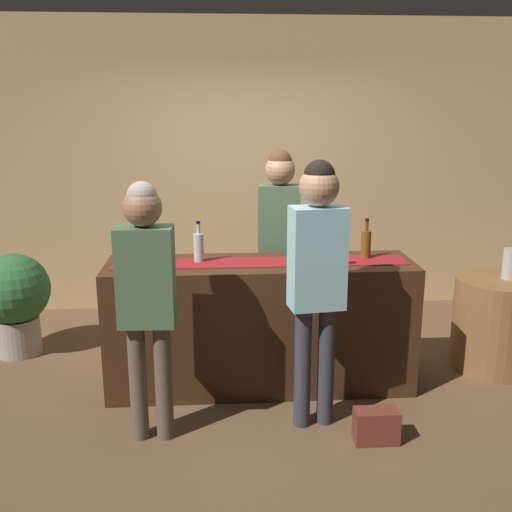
# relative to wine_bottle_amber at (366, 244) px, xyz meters

# --- Properties ---
(ground_plane) EXTENTS (10.00, 10.00, 0.00)m
(ground_plane) POSITION_rel_wine_bottle_amber_xyz_m (-0.79, -0.07, -1.08)
(ground_plane) COLOR brown
(back_wall) EXTENTS (6.00, 0.12, 2.90)m
(back_wall) POSITION_rel_wine_bottle_amber_xyz_m (-0.79, 1.83, 0.37)
(back_wall) COLOR tan
(back_wall) RESTS_ON ground
(bar_counter) EXTENTS (2.24, 0.60, 0.96)m
(bar_counter) POSITION_rel_wine_bottle_amber_xyz_m (-0.79, -0.07, -0.59)
(bar_counter) COLOR #3D2314
(bar_counter) RESTS_ON ground
(counter_runner_cloth) EXTENTS (2.13, 0.28, 0.01)m
(counter_runner_cloth) POSITION_rel_wine_bottle_amber_xyz_m (-0.79, -0.07, -0.11)
(counter_runner_cloth) COLOR maroon
(counter_runner_cloth) RESTS_ON bar_counter
(wine_bottle_amber) EXTENTS (0.07, 0.07, 0.30)m
(wine_bottle_amber) POSITION_rel_wine_bottle_amber_xyz_m (0.00, 0.00, 0.00)
(wine_bottle_amber) COLOR brown
(wine_bottle_amber) RESTS_ON bar_counter
(wine_bottle_green) EXTENTS (0.07, 0.07, 0.30)m
(wine_bottle_green) POSITION_rel_wine_bottle_amber_xyz_m (-0.51, -0.10, 0.00)
(wine_bottle_green) COLOR #194723
(wine_bottle_green) RESTS_ON bar_counter
(wine_bottle_clear) EXTENTS (0.07, 0.07, 0.30)m
(wine_bottle_clear) POSITION_rel_wine_bottle_amber_xyz_m (-1.23, -0.02, 0.00)
(wine_bottle_clear) COLOR #B2C6C1
(wine_bottle_clear) RESTS_ON bar_counter
(wine_glass_near_customer) EXTENTS (0.07, 0.07, 0.14)m
(wine_glass_near_customer) POSITION_rel_wine_bottle_amber_xyz_m (-1.50, -0.00, -0.01)
(wine_glass_near_customer) COLOR silver
(wine_glass_near_customer) RESTS_ON bar_counter
(wine_glass_mid_counter) EXTENTS (0.07, 0.07, 0.14)m
(wine_glass_mid_counter) POSITION_rel_wine_bottle_amber_xyz_m (-0.19, -0.17, -0.01)
(wine_glass_mid_counter) COLOR silver
(wine_glass_mid_counter) RESTS_ON bar_counter
(bartender) EXTENTS (0.36, 0.25, 1.73)m
(bartender) POSITION_rel_wine_bottle_amber_xyz_m (-0.59, 0.51, -0.00)
(bartender) COLOR #26262B
(bartender) RESTS_ON ground
(customer_sipping) EXTENTS (0.36, 0.25, 1.76)m
(customer_sipping) POSITION_rel_wine_bottle_amber_xyz_m (-0.48, -0.66, 0.02)
(customer_sipping) COLOR #33333D
(customer_sipping) RESTS_ON ground
(customer_browsing) EXTENTS (0.35, 0.23, 1.65)m
(customer_browsing) POSITION_rel_wine_bottle_amber_xyz_m (-1.53, -0.76, -0.06)
(customer_browsing) COLOR brown
(customer_browsing) RESTS_ON ground
(round_side_table) EXTENTS (0.68, 0.68, 0.74)m
(round_side_table) POSITION_rel_wine_bottle_amber_xyz_m (1.13, 0.12, -0.71)
(round_side_table) COLOR brown
(round_side_table) RESTS_ON ground
(vase_on_side_table) EXTENTS (0.13, 0.13, 0.24)m
(vase_on_side_table) POSITION_rel_wine_bottle_amber_xyz_m (1.20, 0.14, -0.22)
(vase_on_side_table) COLOR #A8A399
(vase_on_side_table) RESTS_ON round_side_table
(potted_plant_tall) EXTENTS (0.60, 0.60, 0.87)m
(potted_plant_tall) POSITION_rel_wine_bottle_amber_xyz_m (-2.81, 0.66, -0.57)
(potted_plant_tall) COLOR #9E9389
(potted_plant_tall) RESTS_ON ground
(handbag) EXTENTS (0.28, 0.14, 0.22)m
(handbag) POSITION_rel_wine_bottle_amber_xyz_m (-0.12, -0.92, -0.97)
(handbag) COLOR brown
(handbag) RESTS_ON ground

